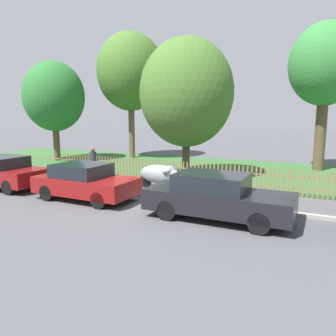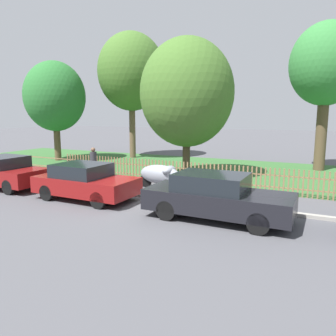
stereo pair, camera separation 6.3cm
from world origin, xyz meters
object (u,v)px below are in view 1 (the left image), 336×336
parked_car_black_saloon (85,181)px  pedestrian_near_fence (93,162)px  tree_nearest_kerb (54,97)px  parked_car_navy_estate (217,196)px  tree_mid_park (186,93)px  covered_motorcycle (161,174)px  tree_far_left (326,66)px  tree_behind_motorcycle (131,72)px  parked_car_silver_hatchback (5,172)px

parked_car_black_saloon → pedestrian_near_fence: (-2.05, 3.11, 0.23)m
tree_nearest_kerb → pedestrian_near_fence: tree_nearest_kerb is taller
parked_car_black_saloon → tree_nearest_kerb: 12.41m
parked_car_navy_estate → tree_mid_park: (-3.57, 6.14, 3.61)m
covered_motorcycle → tree_far_left: size_ratio=0.25×
tree_mid_park → tree_far_left: bearing=40.4°
tree_behind_motorcycle → covered_motorcycle: bearing=-51.6°
pedestrian_near_fence → covered_motorcycle: bearing=-82.7°
parked_car_navy_estate → tree_mid_park: bearing=120.7°
tree_behind_motorcycle → tree_mid_park: size_ratio=1.29×
tree_far_left → covered_motorcycle: bearing=-126.4°
tree_nearest_kerb → tree_far_left: size_ratio=0.82×
parked_car_navy_estate → pedestrian_near_fence: 8.08m
tree_nearest_kerb → tree_far_left: bearing=11.8°
tree_behind_motorcycle → parked_car_silver_hatchback: bearing=-88.0°
parked_car_navy_estate → tree_nearest_kerb: 16.74m
parked_car_black_saloon → tree_mid_park: tree_mid_park is taller
parked_car_black_saloon → covered_motorcycle: 3.41m
tree_behind_motorcycle → tree_far_left: size_ratio=1.09×
parked_car_navy_estate → tree_far_left: tree_far_left is taller
parked_car_navy_estate → pedestrian_near_fence: bearing=156.5°
parked_car_silver_hatchback → tree_nearest_kerb: size_ratio=0.55×
parked_car_black_saloon → pedestrian_near_fence: bearing=124.3°
parked_car_silver_hatchback → parked_car_black_saloon: bearing=1.6°
tree_mid_park → pedestrian_near_fence: tree_mid_park is taller
tree_behind_motorcycle → tree_mid_park: bearing=-39.1°
parked_car_black_saloon → parked_car_silver_hatchback: bearing=-179.4°
parked_car_black_saloon → pedestrian_near_fence: 3.73m
tree_nearest_kerb → tree_mid_park: bearing=-9.5°
tree_nearest_kerb → parked_car_navy_estate: bearing=-29.1°
parked_car_navy_estate → covered_motorcycle: parked_car_navy_estate is taller
parked_car_black_saloon → tree_mid_park: (1.77, 5.96, 3.64)m
parked_car_black_saloon → tree_behind_motorcycle: size_ratio=0.44×
covered_motorcycle → pedestrian_near_fence: bearing=179.3°
tree_far_left → tree_mid_park: bearing=-139.6°
parked_car_navy_estate → tree_nearest_kerb: size_ratio=0.66×
pedestrian_near_fence → tree_far_left: bearing=-40.2°
parked_car_black_saloon → tree_mid_park: bearing=74.4°
tree_mid_park → pedestrian_near_fence: (-3.82, -2.86, -3.41)m
covered_motorcycle → tree_nearest_kerb: size_ratio=0.30×
tree_behind_motorcycle → pedestrian_near_fence: tree_behind_motorcycle is taller
parked_car_silver_hatchback → pedestrian_near_fence: bearing=53.4°
tree_behind_motorcycle → tree_mid_park: (6.66, -5.42, -1.97)m
parked_car_silver_hatchback → tree_behind_motorcycle: tree_behind_motorcycle is taller
parked_car_black_saloon → tree_mid_park: size_ratio=0.56×
parked_car_navy_estate → covered_motorcycle: bearing=139.4°
covered_motorcycle → parked_car_black_saloon: bearing=-119.9°
parked_car_silver_hatchback → tree_far_left: bearing=43.8°
parked_car_silver_hatchback → tree_far_left: tree_far_left is taller
parked_car_navy_estate → parked_car_silver_hatchback: bearing=179.3°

